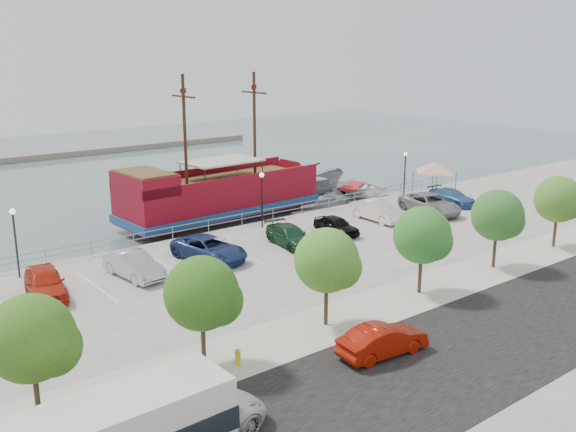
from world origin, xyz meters
TOP-DOWN VIEW (x-y plane):
  - ground at (0.00, 0.00)m, footprint 160.00×160.00m
  - street at (0.00, -16.00)m, footprint 100.00×8.00m
  - sidewalk at (0.00, -10.00)m, footprint 100.00×4.00m
  - seawall_railing at (0.00, 7.80)m, footprint 50.00×0.06m
  - far_shore at (10.00, 55.00)m, footprint 40.00×3.00m
  - pirate_ship at (2.10, 13.54)m, footprint 20.70×6.71m
  - patrol_boat at (11.50, 13.54)m, footprint 6.78×2.84m
  - speedboat at (15.67, 12.90)m, footprint 8.08×8.75m
  - dock_west at (-13.12, 9.20)m, footprint 7.13×3.21m
  - dock_mid at (9.19, 9.20)m, footprint 6.79×2.81m
  - dock_east at (16.64, 9.20)m, footprint 7.06×3.52m
  - canopy_tent at (18.75, 5.30)m, footprint 4.53×4.53m
  - street_van at (-18.14, -14.50)m, footprint 5.99×3.28m
  - street_sedan at (-8.11, -13.98)m, footprint 4.45×1.92m
  - fire_hydrant at (-13.78, -10.80)m, footprint 0.27×0.27m
  - lamp_post_left at (-18.00, 6.50)m, footprint 0.36×0.36m
  - lamp_post_mid at (0.00, 6.50)m, footprint 0.36×0.36m
  - lamp_post_right at (16.00, 6.50)m, footprint 0.36×0.36m
  - tree_a at (-21.85, -10.07)m, footprint 3.30×3.20m
  - tree_b at (-14.85, -10.07)m, footprint 3.30×3.20m
  - tree_c at (-7.85, -10.07)m, footprint 3.30×3.20m
  - tree_d at (-0.85, -10.07)m, footprint 3.30×3.20m
  - tree_e at (6.15, -10.07)m, footprint 3.30×3.20m
  - tree_f at (13.15, -10.07)m, footprint 3.30×3.20m
  - parked_car_a at (-17.75, 2.37)m, footprint 2.82×5.16m
  - parked_car_b at (-12.53, 2.28)m, footprint 2.19×4.88m
  - parked_car_c at (-7.25, 2.30)m, footprint 3.63×5.91m
  - parked_car_d at (-1.14, 1.53)m, footprint 2.53×4.98m
  - parked_car_e at (3.25, 1.62)m, footprint 1.71×4.02m
  - parked_car_f at (8.46, 2.52)m, footprint 1.86×4.93m
  - parked_car_g at (13.55, 1.41)m, footprint 3.68×6.24m
  - parked_car_h at (17.54, 2.27)m, footprint 2.18×4.76m

SIDE VIEW (x-z plane):
  - ground at x=0.00m, z-range -1.00..-1.00m
  - dock_mid at x=9.19m, z-range -1.00..-0.62m
  - dock_east at x=16.64m, z-range -1.00..-0.61m
  - dock_west at x=-13.12m, z-range -1.00..-0.61m
  - far_shore at x=10.00m, z-range -1.00..-0.20m
  - speedboat at x=15.67m, z-range -1.00..0.48m
  - street at x=0.00m, z-range -0.01..0.03m
  - sidewalk at x=0.00m, z-range -0.01..0.04m
  - patrol_boat at x=11.50m, z-range -1.00..1.58m
  - fire_hydrant at x=-13.78m, z-range 0.03..0.82m
  - seawall_railing at x=0.00m, z-range 0.03..1.03m
  - parked_car_h at x=17.54m, z-range 0.00..1.35m
  - parked_car_e at x=3.25m, z-range 0.00..1.35m
  - parked_car_d at x=-1.14m, z-range 0.00..1.38m
  - street_sedan at x=-8.11m, z-range 0.00..1.43m
  - parked_car_c at x=-7.25m, z-range 0.00..1.53m
  - parked_car_b at x=-12.53m, z-range 0.00..1.56m
  - street_van at x=-18.14m, z-range 0.00..1.59m
  - parked_car_f at x=8.46m, z-range 0.00..1.61m
  - parked_car_g at x=13.55m, z-range 0.00..1.63m
  - parked_car_a at x=-17.75m, z-range 0.00..1.66m
  - pirate_ship at x=2.10m, z-range -5.31..7.65m
  - lamp_post_left at x=-18.00m, z-range 0.80..5.08m
  - lamp_post_mid at x=0.00m, z-range 0.80..5.08m
  - lamp_post_right at x=16.00m, z-range 0.80..5.08m
  - canopy_tent at x=18.75m, z-range 1.37..5.08m
  - tree_a at x=-21.85m, z-range 0.80..5.80m
  - tree_b at x=-14.85m, z-range 0.80..5.80m
  - tree_c at x=-7.85m, z-range 0.80..5.80m
  - tree_d at x=-0.85m, z-range 0.80..5.80m
  - tree_e at x=6.15m, z-range 0.80..5.80m
  - tree_f at x=13.15m, z-range 0.80..5.80m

